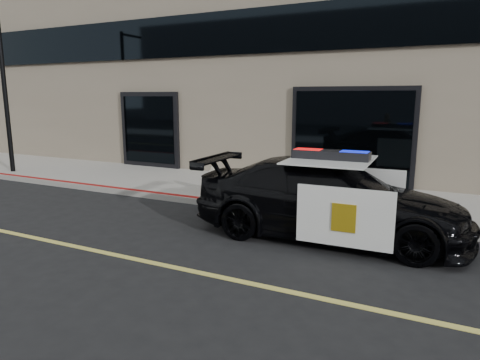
% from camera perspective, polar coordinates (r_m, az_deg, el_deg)
% --- Properties ---
extents(ground, '(120.00, 120.00, 0.00)m').
position_cam_1_polar(ground, '(5.95, 9.16, -15.03)').
color(ground, black).
rests_on(ground, ground).
extents(sidewalk_n, '(60.00, 3.50, 0.15)m').
position_cam_1_polar(sidewalk_n, '(10.79, 17.55, -2.98)').
color(sidewalk_n, gray).
rests_on(sidewalk_n, ground).
extents(police_car, '(2.47, 5.14, 1.64)m').
position_cam_1_polar(police_car, '(8.13, 11.79, -2.43)').
color(police_car, black).
rests_on(police_car, ground).
extents(fire_hydrant, '(0.34, 0.48, 0.76)m').
position_cam_1_polar(fire_hydrant, '(10.90, -3.37, -0.01)').
color(fire_hydrant, beige).
rests_on(fire_hydrant, sidewalk_n).
extents(street_light, '(0.14, 1.31, 5.16)m').
position_cam_1_polar(street_light, '(15.91, -29.15, 11.16)').
color(street_light, black).
rests_on(street_light, sidewalk_n).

